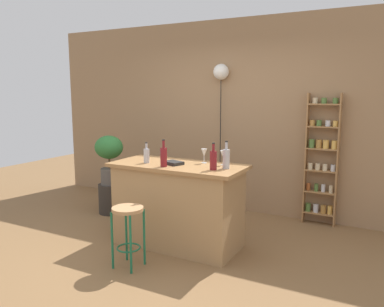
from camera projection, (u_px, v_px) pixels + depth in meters
name	position (u px, v px, depth m)	size (l,w,h in m)	color
ground	(165.00, 254.00, 4.26)	(12.00, 12.00, 0.00)	brown
back_wall	(233.00, 117.00, 5.74)	(6.40, 0.10, 2.80)	#997551
kitchen_counter	(178.00, 205.00, 4.44)	(1.53, 0.70, 0.96)	#A87F51
bar_stool	(128.00, 223.00, 3.88)	(0.32, 0.32, 0.62)	#196642
spice_shelf	(322.00, 159.00, 5.09)	(0.42, 0.12, 1.75)	#9E7042
plant_stool	(111.00, 198.00, 5.67)	(0.35, 0.35, 0.43)	#2D2823
potted_plant	(109.00, 154.00, 5.57)	(0.42, 0.38, 0.71)	#514C47
bottle_spirits_clear	(213.00, 160.00, 4.03)	(0.07, 0.07, 0.29)	maroon
bottle_wine_red	(164.00, 156.00, 4.20)	(0.07, 0.07, 0.30)	maroon
bottle_sauce_amber	(226.00, 158.00, 4.09)	(0.07, 0.07, 0.30)	#B2B2B7
bottle_olive_oil	(147.00, 155.00, 4.43)	(0.07, 0.07, 0.24)	#B2B2B7
wine_glass_left	(223.00, 155.00, 4.30)	(0.07, 0.07, 0.16)	silver
wine_glass_center	(204.00, 153.00, 4.42)	(0.07, 0.07, 0.16)	silver
cookbook	(173.00, 163.00, 4.35)	(0.21, 0.15, 0.04)	black
pendant_globe_light	(221.00, 73.00, 5.61)	(0.23, 0.23, 2.17)	black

